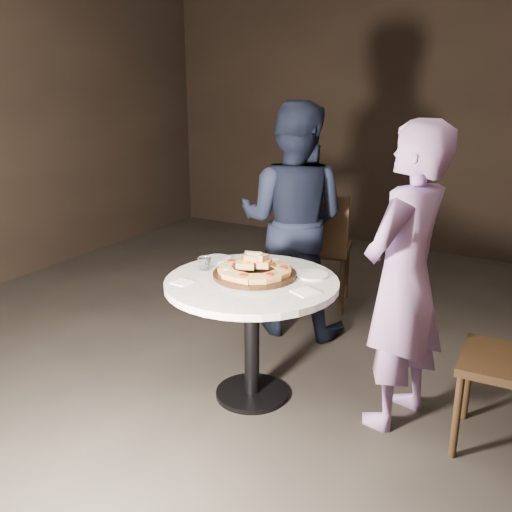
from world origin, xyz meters
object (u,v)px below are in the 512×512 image
at_px(diner_navy, 293,220).
at_px(chair_far, 321,243).
at_px(water_glass, 205,264).
at_px(diner_teal, 404,279).
at_px(table, 252,302).
at_px(serving_board, 255,274).
at_px(focaccia_pile, 255,267).

bearing_deg(diner_navy, chair_far, -103.42).
xyz_separation_m(water_glass, diner_teal, (1.16, 0.19, 0.05)).
xyz_separation_m(table, water_glass, (-0.34, 0.01, 0.18)).
relative_size(table, serving_board, 2.45).
height_order(water_glass, chair_far, chair_far).
relative_size(table, chair_far, 1.22).
bearing_deg(diner_teal, water_glass, -66.47).
relative_size(table, focaccia_pile, 2.74).
distance_m(chair_far, diner_teal, 1.66).
relative_size(water_glass, diner_teal, 0.05).
bearing_deg(focaccia_pile, table, -73.14).
bearing_deg(water_glass, diner_navy, 83.95).
relative_size(chair_far, diner_teal, 0.59).
height_order(serving_board, chair_far, chair_far).
bearing_deg(water_glass, chair_far, 84.84).
bearing_deg(chair_far, serving_board, 82.22).
xyz_separation_m(table, focaccia_pile, (-0.02, 0.07, 0.19)).
bearing_deg(diner_navy, water_glass, 73.81).
bearing_deg(serving_board, diner_teal, 9.31).
distance_m(serving_board, water_glass, 0.33).
height_order(water_glass, diner_navy, diner_navy).
bearing_deg(water_glass, diner_teal, 9.27).
bearing_deg(table, chair_far, 97.91).
relative_size(serving_board, diner_navy, 0.29).
bearing_deg(focaccia_pile, diner_teal, 8.95).
xyz_separation_m(serving_board, focaccia_pile, (-0.00, 0.00, 0.04)).
xyz_separation_m(serving_board, diner_teal, (0.84, 0.14, 0.07)).
bearing_deg(diner_navy, table, 92.92).
height_order(chair_far, diner_teal, diner_teal).
bearing_deg(diner_teal, serving_board, -66.43).
bearing_deg(diner_navy, focaccia_pile, 92.62).
bearing_deg(focaccia_pile, serving_board, -52.67).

